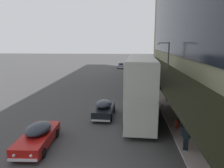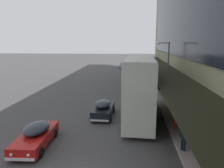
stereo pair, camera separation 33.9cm
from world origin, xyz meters
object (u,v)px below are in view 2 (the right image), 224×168
Objects in this scene: sedan_oncoming_front at (103,109)px; street_lamp at (166,68)px; sedan_oncoming_rear at (141,79)px; pedestrian_at_kerb at (184,136)px; sedan_second_near at (139,86)px; sedan_trailing_near at (36,135)px; transit_bus_kerbside_front at (138,64)px; fire_hydrant at (175,125)px; transit_bus_kerbside_rear at (139,86)px; sedan_second_mid at (123,65)px.

sedan_oncoming_front is 0.64× the size of street_lamp.
pedestrian_at_kerb is (1.83, -23.60, 0.44)m from sedan_oncoming_rear.
sedan_trailing_near is (-7.57, -17.61, -0.01)m from sedan_second_near.
pedestrian_at_kerb reaches higher than sedan_trailing_near.
transit_bus_kerbside_front reaches higher than sedan_oncoming_rear.
street_lamp is 9.89× the size of fire_hydrant.
transit_bus_kerbside_rear is 2.05× the size of sedan_second_mid.
transit_bus_kerbside_rear is 1.50× the size of street_lamp.
sedan_oncoming_front reaches higher than sedan_second_near.
sedan_oncoming_front is at bearing -108.14° from sedan_second_near.
transit_bus_kerbside_rear is 6.36m from street_lamp.
transit_bus_kerbside_rear is at bearing -91.25° from transit_bus_kerbside_front.
transit_bus_kerbside_rear reaches higher than pedestrian_at_kerb.
pedestrian_at_kerb is 2.65× the size of fire_hydrant.
sedan_oncoming_front reaches higher than sedan_oncoming_rear.
pedestrian_at_kerb reaches higher than sedan_oncoming_front.
sedan_oncoming_rear is 23.68m from pedestrian_at_kerb.
transit_bus_kerbside_rear is at bearing -2.43° from sedan_oncoming_front.
street_lamp reaches higher than sedan_oncoming_front.
sedan_second_mid is 46.18m from sedan_trailing_near.
fire_hydrant is at bearing -42.37° from transit_bus_kerbside_rear.
sedan_second_near is 19.17m from sedan_trailing_near.
sedan_oncoming_front is 39.68m from sedan_second_mid.
sedan_second_near is 0.73× the size of street_lamp.
pedestrian_at_kerb is at bearing -92.79° from fire_hydrant.
sedan_trailing_near is 10.72m from fire_hydrant.
sedan_second_mid is 1.00× the size of sedan_trailing_near.
street_lamp is (3.22, 5.38, 1.06)m from transit_bus_kerbside_rear.
sedan_oncoming_rear is 0.98× the size of sedan_second_near.
transit_bus_kerbside_rear is (-0.69, -31.71, 1.18)m from transit_bus_kerbside_front.
street_lamp is (10.46, 11.56, 3.43)m from sedan_trailing_near.
sedan_second_near is at bearing 88.35° from transit_bus_kerbside_rear.
sedan_trailing_near is at bearing 179.30° from pedestrian_at_kerb.
street_lamp is at bearing -79.59° from sedan_second_mid.
sedan_oncoming_rear is 2.69× the size of pedestrian_at_kerb.
sedan_oncoming_front is at bearing -97.33° from transit_bus_kerbside_front.
pedestrian_at_kerb is at bearing -85.57° from sedan_oncoming_rear.
sedan_second_mid is 46.49m from pedestrian_at_kerb.
transit_bus_kerbside_rear is 40.02m from sedan_second_mid.
sedan_second_near is (-0.52, -5.86, 0.02)m from sedan_oncoming_rear.
sedan_oncoming_rear is at bearing 101.22° from street_lamp.
transit_bus_kerbside_rear is 14.84× the size of fire_hydrant.
transit_bus_kerbside_rear is 11.68m from sedan_second_near.
transit_bus_kerbside_front reaches higher than sedan_second_mid.
street_lamp is at bearing -78.78° from sedan_oncoming_rear.
sedan_second_near is at bearing 97.56° from pedestrian_at_kerb.
sedan_oncoming_front is 6.37× the size of fire_hydrant.
sedan_oncoming_rear is at bearing -80.02° from sedan_second_mid.
sedan_oncoming_front reaches higher than sedan_trailing_near.
sedan_second_near is 14.28m from fire_hydrant.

